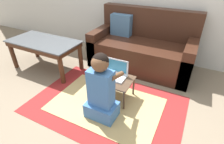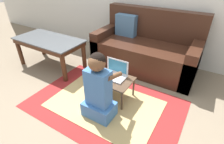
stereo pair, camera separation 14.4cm
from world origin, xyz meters
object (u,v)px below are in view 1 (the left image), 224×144
couch (142,49)px  computer_mouse (98,73)px  coffee_table (44,45)px  person_seated (101,90)px  laptop (115,74)px  laptop_desk (113,81)px

couch → computer_mouse: 1.02m
coffee_table → computer_mouse: 1.13m
person_seated → computer_mouse: bearing=125.2°
coffee_table → laptop: laptop is taller
coffee_table → laptop_desk: 1.35m
laptop → couch: bearing=87.0°
couch → laptop_desk: bearing=-92.8°
computer_mouse → coffee_table: bearing=171.4°
laptop_desk → laptop: (-0.00, 0.06, 0.07)m
coffee_table → laptop_desk: coffee_table is taller
couch → computer_mouse: (-0.27, -0.98, -0.01)m
couch → laptop: couch is taller
laptop_desk → person_seated: (0.05, -0.37, 0.11)m
couch → person_seated: bearing=-90.0°
couch → computer_mouse: size_ratio=16.09×
couch → coffee_table: couch is taller
laptop_desk → laptop: bearing=90.7°
person_seated → laptop_desk: bearing=97.5°
laptop_desk → laptop: size_ratio=1.66×
computer_mouse → person_seated: (0.27, -0.38, 0.06)m
computer_mouse → person_seated: 0.47m
laptop_desk → computer_mouse: 0.23m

